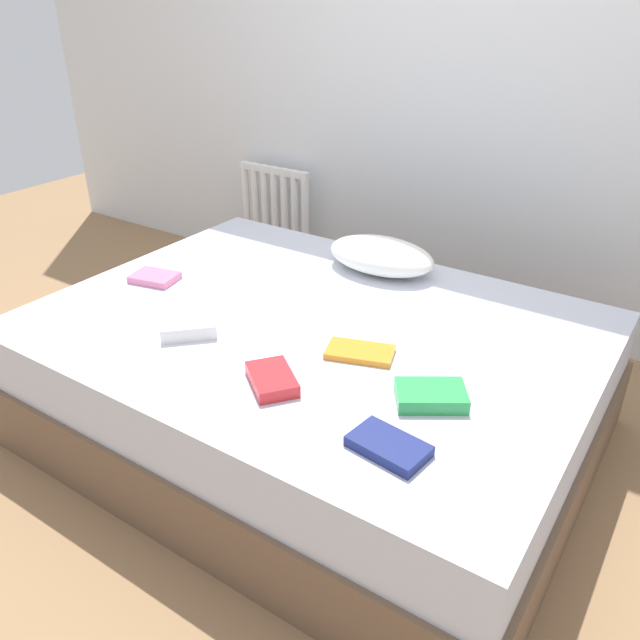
# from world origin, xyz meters

# --- Properties ---
(ground_plane) EXTENTS (8.00, 8.00, 0.00)m
(ground_plane) POSITION_xyz_m (0.00, 0.00, 0.00)
(ground_plane) COLOR #93704C
(back_wall) EXTENTS (6.00, 0.10, 2.80)m
(back_wall) POSITION_xyz_m (0.00, 1.35, 1.40)
(back_wall) COLOR silver
(back_wall) RESTS_ON ground
(bed) EXTENTS (2.00, 1.50, 0.50)m
(bed) POSITION_xyz_m (0.00, 0.00, 0.25)
(bed) COLOR brown
(bed) RESTS_ON ground
(radiator) EXTENTS (0.49, 0.04, 0.52)m
(radiator) POSITION_xyz_m (-1.10, 1.20, 0.39)
(radiator) COLOR white
(radiator) RESTS_ON ground
(pillow) EXTENTS (0.47, 0.29, 0.14)m
(pillow) POSITION_xyz_m (-0.02, 0.54, 0.57)
(pillow) COLOR white
(pillow) RESTS_ON bed
(textbook_red) EXTENTS (0.23, 0.21, 0.04)m
(textbook_red) POSITION_xyz_m (0.13, -0.41, 0.52)
(textbook_red) COLOR red
(textbook_red) RESTS_ON bed
(textbook_orange) EXTENTS (0.25, 0.19, 0.02)m
(textbook_orange) POSITION_xyz_m (0.27, -0.11, 0.51)
(textbook_orange) COLOR orange
(textbook_orange) RESTS_ON bed
(textbook_white) EXTENTS (0.25, 0.25, 0.05)m
(textbook_white) POSITION_xyz_m (-0.31, -0.31, 0.53)
(textbook_white) COLOR white
(textbook_white) RESTS_ON bed
(textbook_pink) EXTENTS (0.20, 0.17, 0.03)m
(textbook_pink) POSITION_xyz_m (-0.73, -0.07, 0.51)
(textbook_pink) COLOR pink
(textbook_pink) RESTS_ON bed
(textbook_green) EXTENTS (0.24, 0.22, 0.04)m
(textbook_green) POSITION_xyz_m (0.57, -0.22, 0.52)
(textbook_green) COLOR green
(textbook_green) RESTS_ON bed
(textbook_navy) EXTENTS (0.22, 0.15, 0.03)m
(textbook_navy) POSITION_xyz_m (0.58, -0.49, 0.52)
(textbook_navy) COLOR navy
(textbook_navy) RESTS_ON bed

